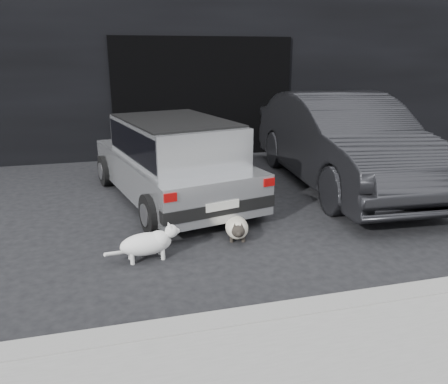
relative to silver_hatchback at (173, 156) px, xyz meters
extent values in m
plane|color=black|center=(0.15, -0.97, -0.71)|extent=(80.00, 80.00, 0.00)
cube|color=black|center=(1.15, 5.03, 1.79)|extent=(34.00, 4.00, 5.00)
cube|color=black|center=(1.15, 3.02, 0.59)|extent=(4.00, 0.10, 2.60)
cube|color=gray|center=(1.15, -3.57, -0.65)|extent=(18.00, 0.25, 0.12)
cube|color=#B2B4B7|center=(-0.02, 0.09, -0.27)|extent=(2.32, 3.77, 0.56)
cube|color=#B2B4B7|center=(0.02, -0.09, 0.29)|extent=(1.87, 2.59, 0.56)
cube|color=black|center=(0.02, -0.09, 0.29)|extent=(1.86, 2.50, 0.45)
cube|color=black|center=(0.36, -1.56, -0.35)|extent=(1.58, 0.50, 0.16)
cube|color=black|center=(-0.40, 1.73, -0.35)|extent=(1.58, 0.50, 0.16)
cube|color=silver|center=(0.38, -1.63, -0.30)|extent=(0.46, 0.12, 0.11)
cube|color=#8C0707|center=(-0.30, -1.79, -0.08)|extent=(0.16, 0.06, 0.11)
cube|color=#8C0707|center=(1.05, -1.47, -0.08)|extent=(0.16, 0.06, 0.11)
cube|color=black|center=(0.02, -0.09, 0.58)|extent=(1.82, 2.36, 0.03)
cylinder|color=black|center=(-0.48, -1.31, -0.44)|extent=(0.31, 0.57, 0.54)
cylinder|color=slate|center=(-0.58, -1.34, -0.44)|extent=(0.08, 0.29, 0.30)
cylinder|color=black|center=(1.01, -0.97, -0.44)|extent=(0.31, 0.57, 0.54)
cylinder|color=slate|center=(1.11, -0.94, -0.44)|extent=(0.08, 0.29, 0.30)
cylinder|color=black|center=(-1.04, 1.10, -0.44)|extent=(0.31, 0.57, 0.54)
cylinder|color=slate|center=(-1.14, 1.07, -0.44)|extent=(0.08, 0.29, 0.30)
cylinder|color=black|center=(0.45, 1.44, -0.44)|extent=(0.31, 0.57, 0.54)
cylinder|color=slate|center=(0.55, 1.47, -0.44)|extent=(0.08, 0.29, 0.30)
imported|color=black|center=(2.97, 0.07, 0.09)|extent=(1.99, 4.94, 1.59)
ellipsoid|color=beige|center=(0.55, -1.68, -0.59)|extent=(0.41, 0.63, 0.23)
ellipsoid|color=beige|center=(0.52, -1.83, -0.56)|extent=(0.30, 0.30, 0.21)
ellipsoid|color=black|center=(0.49, -1.98, -0.52)|extent=(0.19, 0.18, 0.15)
sphere|color=black|center=(0.47, -2.04, -0.53)|extent=(0.07, 0.07, 0.07)
cone|color=black|center=(0.53, -1.97, -0.45)|extent=(0.07, 0.08, 0.08)
cone|color=black|center=(0.45, -1.95, -0.45)|extent=(0.07, 0.08, 0.08)
cylinder|color=black|center=(0.59, -1.87, -0.68)|extent=(0.05, 0.05, 0.07)
cylinder|color=black|center=(0.44, -1.84, -0.68)|extent=(0.05, 0.05, 0.07)
cylinder|color=black|center=(0.66, -1.53, -0.68)|extent=(0.05, 0.05, 0.07)
cylinder|color=black|center=(0.52, -1.50, -0.68)|extent=(0.05, 0.05, 0.07)
cylinder|color=black|center=(0.62, -1.37, -0.62)|extent=(0.08, 0.32, 0.10)
ellipsoid|color=white|center=(-0.63, -2.05, -0.53)|extent=(0.62, 0.36, 0.25)
ellipsoid|color=white|center=(-0.48, -2.03, -0.50)|extent=(0.28, 0.28, 0.21)
ellipsoid|color=silver|center=(-0.33, -2.01, -0.41)|extent=(0.16, 0.18, 0.15)
sphere|color=silver|center=(-0.26, -2.01, -0.42)|extent=(0.07, 0.07, 0.07)
cone|color=silver|center=(-0.35, -1.97, -0.34)|extent=(0.07, 0.06, 0.08)
cone|color=silver|center=(-0.34, -2.06, -0.34)|extent=(0.07, 0.06, 0.08)
cylinder|color=silver|center=(-0.46, -1.95, -0.64)|extent=(0.05, 0.05, 0.15)
cylinder|color=silver|center=(-0.45, -2.10, -0.64)|extent=(0.05, 0.05, 0.15)
cylinder|color=silver|center=(-0.81, -1.99, -0.64)|extent=(0.05, 0.05, 0.15)
cylinder|color=silver|center=(-0.79, -2.14, -0.64)|extent=(0.05, 0.05, 0.15)
cylinder|color=silver|center=(-0.94, -2.08, -0.58)|extent=(0.31, 0.18, 0.10)
ellipsoid|color=gray|center=(-0.73, -2.08, -0.50)|extent=(0.23, 0.18, 0.11)
camera|label=1|loc=(-0.91, -6.65, 1.54)|focal=35.00mm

